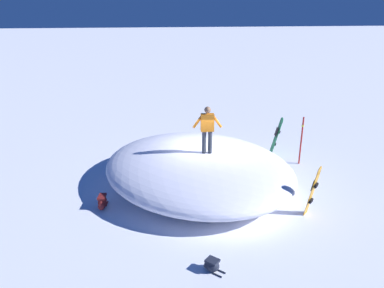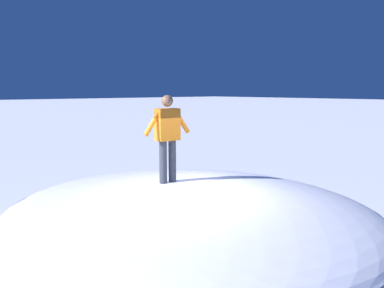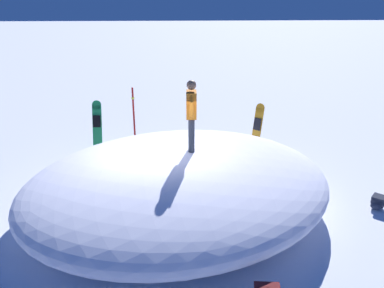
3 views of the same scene
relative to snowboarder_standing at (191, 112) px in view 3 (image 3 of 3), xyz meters
name	(u,v)px [view 3 (image 3 of 3)]	position (x,y,z in m)	size (l,w,h in m)	color
ground	(162,199)	(0.18, 0.70, -2.22)	(240.00, 240.00, 0.00)	white
snow_mound	(179,182)	(-0.26, 0.30, -1.56)	(7.03, 6.09, 1.32)	white
snowboarder_standing	(191,112)	(0.00, 0.00, 0.00)	(0.98, 0.25, 1.59)	#333842
snowboard_primary_upright	(97,126)	(3.52, 2.66, -1.37)	(0.46, 0.32, 1.64)	#1E8C47
snowboard_secondary_upright	(257,129)	(2.75, -2.25, -1.37)	(0.41, 0.42, 1.65)	orange
backpack_near	(378,202)	(-0.69, -4.23, -2.06)	(0.53, 0.52, 0.31)	#1E2333
trail_marker_pole	(134,115)	(4.10, 1.55, -1.20)	(0.10, 0.10, 1.94)	#A51E19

